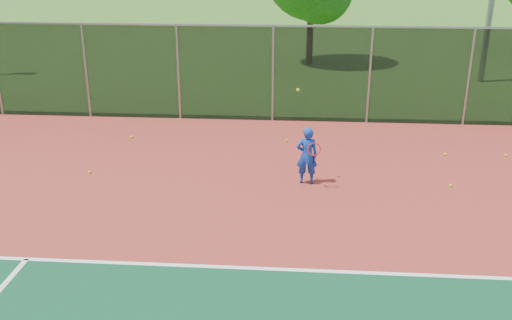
% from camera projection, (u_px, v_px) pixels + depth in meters
% --- Properties ---
extents(court_apron, '(30.00, 20.00, 0.02)m').
position_uv_depth(court_apron, '(434.00, 311.00, 8.85)').
color(court_apron, '#9A3227').
rests_on(court_apron, ground).
extents(fence_back, '(30.00, 0.06, 3.03)m').
position_uv_depth(fence_back, '(370.00, 75.00, 17.61)').
color(fence_back, black).
rests_on(fence_back, court_apron).
extents(tennis_player, '(0.59, 0.59, 2.27)m').
position_uv_depth(tennis_player, '(307.00, 155.00, 13.33)').
color(tennis_player, '#1136A3').
rests_on(tennis_player, court_apron).
extents(practice_ball_1, '(0.07, 0.07, 0.07)m').
position_uv_depth(practice_ball_1, '(506.00, 155.00, 15.24)').
color(practice_ball_1, '#CBE21A').
rests_on(practice_ball_1, court_apron).
extents(practice_ball_2, '(0.07, 0.07, 0.07)m').
position_uv_depth(practice_ball_2, '(445.00, 154.00, 15.30)').
color(practice_ball_2, '#CBE21A').
rests_on(practice_ball_2, court_apron).
extents(practice_ball_3, '(0.07, 0.07, 0.07)m').
position_uv_depth(practice_ball_3, '(287.00, 140.00, 16.39)').
color(practice_ball_3, '#CBE21A').
rests_on(practice_ball_3, court_apron).
extents(practice_ball_4, '(0.07, 0.07, 0.07)m').
position_uv_depth(practice_ball_4, '(450.00, 185.00, 13.33)').
color(practice_ball_4, '#CBE21A').
rests_on(practice_ball_4, court_apron).
extents(practice_ball_5, '(0.07, 0.07, 0.07)m').
position_uv_depth(practice_ball_5, '(90.00, 172.00, 14.12)').
color(practice_ball_5, '#CBE21A').
rests_on(practice_ball_5, court_apron).
extents(practice_ball_7, '(0.07, 0.07, 0.07)m').
position_uv_depth(practice_ball_7, '(131.00, 137.00, 16.70)').
color(practice_ball_7, '#CBE21A').
rests_on(practice_ball_7, court_apron).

